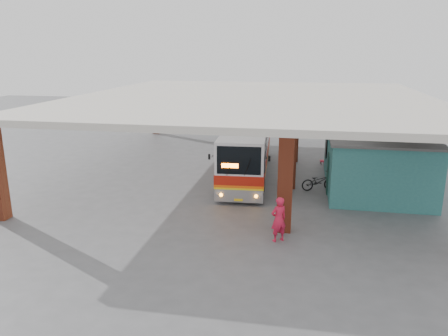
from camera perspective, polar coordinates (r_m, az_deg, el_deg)
ground at (r=21.78m, az=0.28°, el=-4.48°), size 90.00×90.00×0.00m
brick_columns at (r=25.80m, az=5.43°, el=3.59°), size 20.10×21.60×4.35m
canopy_roof at (r=27.01m, az=3.87°, el=9.14°), size 21.00×23.00×0.30m
shop_building at (r=25.15m, az=19.06°, el=1.08°), size 5.20×8.20×3.11m
coach_bus at (r=26.19m, az=3.10°, el=2.64°), size 3.05×11.52×3.32m
motorcycle at (r=24.00m, az=12.26°, el=-1.71°), size 2.01×1.30×1.00m
pedestrian at (r=17.34m, az=7.15°, el=-6.67°), size 0.80×0.74×1.83m
red_chair at (r=29.48m, az=13.10°, el=1.17°), size 0.49×0.49×0.85m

